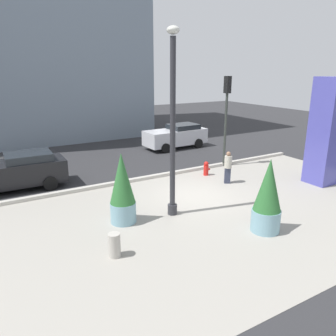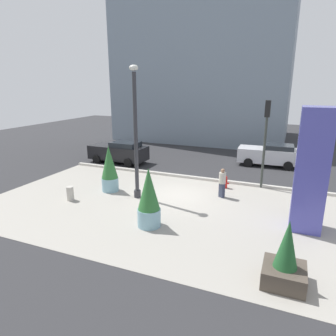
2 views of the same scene
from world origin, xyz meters
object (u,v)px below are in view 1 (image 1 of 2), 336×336
at_px(potted_plant_curbside, 268,197).
at_px(potted_plant_mid_plaza, 122,189).
at_px(pedestrian_on_sidewalk, 228,166).
at_px(art_pillar_blue, 326,132).
at_px(car_intersection, 176,136).
at_px(car_far_lane, 16,172).
at_px(lamp_post, 173,130).
at_px(traffic_light_far_side, 226,107).
at_px(fire_hydrant, 206,169).
at_px(concrete_bollard, 114,245).

relative_size(potted_plant_curbside, potted_plant_mid_plaza, 0.99).
bearing_deg(pedestrian_on_sidewalk, potted_plant_mid_plaza, -166.74).
relative_size(art_pillar_blue, potted_plant_mid_plaza, 1.93).
height_order(car_intersection, car_far_lane, car_far_lane).
bearing_deg(art_pillar_blue, pedestrian_on_sidewalk, 151.05).
height_order(lamp_post, traffic_light_far_side, lamp_post).
distance_m(lamp_post, fire_hydrant, 5.92).
xyz_separation_m(lamp_post, traffic_light_far_side, (5.92, 4.18, 0.05)).
distance_m(potted_plant_mid_plaza, pedestrian_on_sidewalk, 6.21).
xyz_separation_m(concrete_bollard, car_intersection, (8.98, 11.15, 0.46)).
distance_m(art_pillar_blue, car_intersection, 10.29).
bearing_deg(lamp_post, car_intersection, 57.74).
bearing_deg(traffic_light_far_side, lamp_post, -144.83).
bearing_deg(fire_hydrant, traffic_light_far_side, 25.51).
distance_m(art_pillar_blue, fire_hydrant, 5.97).
relative_size(art_pillar_blue, potted_plant_curbside, 1.95).
relative_size(art_pillar_blue, car_far_lane, 1.12).
bearing_deg(pedestrian_on_sidewalk, potted_plant_curbside, -114.94).
height_order(potted_plant_curbside, potted_plant_mid_plaza, potted_plant_mid_plaza).
bearing_deg(potted_plant_mid_plaza, car_far_lane, 116.91).
distance_m(lamp_post, pedestrian_on_sidewalk, 5.09).
bearing_deg(concrete_bollard, potted_plant_curbside, -11.88).
bearing_deg(pedestrian_on_sidewalk, art_pillar_blue, -28.95).
bearing_deg(lamp_post, art_pillar_blue, -3.35).
distance_m(fire_hydrant, concrete_bollard, 8.60).
bearing_deg(lamp_post, concrete_bollard, -150.48).
xyz_separation_m(art_pillar_blue, car_intersection, (-2.17, 9.92, -1.68)).
distance_m(fire_hydrant, traffic_light_far_side, 3.65).
height_order(potted_plant_mid_plaza, car_intersection, potted_plant_mid_plaza).
relative_size(potted_plant_mid_plaza, car_far_lane, 0.58).
bearing_deg(potted_plant_mid_plaza, fire_hydrant, 26.62).
xyz_separation_m(potted_plant_curbside, concrete_bollard, (-5.07, 1.07, -0.87)).
bearing_deg(car_far_lane, potted_plant_mid_plaza, -63.09).
bearing_deg(traffic_light_far_side, car_far_lane, 170.41).
bearing_deg(potted_plant_mid_plaza, concrete_bollard, -119.27).
bearing_deg(lamp_post, potted_plant_mid_plaza, 170.81).
height_order(potted_plant_curbside, car_far_lane, potted_plant_curbside).
bearing_deg(lamp_post, car_far_lane, 128.56).
bearing_deg(car_intersection, lamp_post, -122.26).
height_order(potted_plant_mid_plaza, fire_hydrant, potted_plant_mid_plaza).
bearing_deg(potted_plant_curbside, lamp_post, 126.50).
xyz_separation_m(potted_plant_mid_plaza, traffic_light_far_side, (7.81, 3.87, 2.05)).
height_order(potted_plant_curbside, concrete_bollard, potted_plant_curbside).
bearing_deg(fire_hydrant, car_intersection, 72.43).
distance_m(potted_plant_mid_plaza, concrete_bollard, 2.48).
bearing_deg(traffic_light_far_side, pedestrian_on_sidewalk, -126.01).
distance_m(art_pillar_blue, car_far_lane, 14.52).
relative_size(traffic_light_far_side, pedestrian_on_sidewalk, 3.14).
height_order(potted_plant_curbside, car_intersection, potted_plant_curbside).
height_order(potted_plant_mid_plaza, traffic_light_far_side, traffic_light_far_side).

